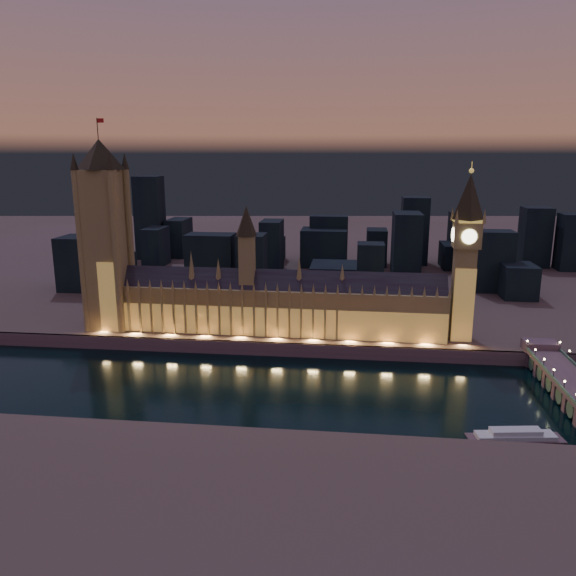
# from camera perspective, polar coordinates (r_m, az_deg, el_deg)

# --- Properties ---
(ground_plane) EXTENTS (2000.00, 2000.00, 0.00)m
(ground_plane) POSITION_cam_1_polar(r_m,az_deg,el_deg) (296.16, -2.21, -9.63)
(ground_plane) COLOR black
(ground_plane) RESTS_ON ground
(north_bank) EXTENTS (2000.00, 960.00, 8.00)m
(north_bank) POSITION_cam_1_polar(r_m,az_deg,el_deg) (798.14, 3.48, 5.38)
(north_bank) COLOR #4E3D31
(north_bank) RESTS_ON ground
(embankment_wall) EXTENTS (2000.00, 2.50, 8.00)m
(embankment_wall) POSITION_cam_1_polar(r_m,az_deg,el_deg) (332.48, -1.14, -6.25)
(embankment_wall) COLOR #55434E
(embankment_wall) RESTS_ON ground
(palace_of_westminster) EXTENTS (202.00, 23.44, 78.00)m
(palace_of_westminster) POSITION_cam_1_polar(r_m,az_deg,el_deg) (345.64, -1.01, -1.59)
(palace_of_westminster) COLOR olive
(palace_of_westminster) RESTS_ON north_bank
(victoria_tower) EXTENTS (31.68, 31.68, 128.88)m
(victoria_tower) POSITION_cam_1_polar(r_m,az_deg,el_deg) (367.05, -18.10, 5.92)
(victoria_tower) COLOR olive
(victoria_tower) RESTS_ON north_bank
(elizabeth_tower) EXTENTS (18.00, 18.00, 103.94)m
(elizabeth_tower) POSITION_cam_1_polar(r_m,az_deg,el_deg) (341.19, 17.64, 4.36)
(elizabeth_tower) COLOR olive
(elizabeth_tower) RESTS_ON north_bank
(westminster_bridge) EXTENTS (18.31, 113.00, 15.90)m
(westminster_bridge) POSITION_cam_1_polar(r_m,az_deg,el_deg) (306.86, 26.82, -9.10)
(westminster_bridge) COLOR #55434E
(westminster_bridge) RESTS_ON ground
(river_boat) EXTENTS (40.61, 14.69, 4.50)m
(river_boat) POSITION_cam_1_polar(r_m,az_deg,el_deg) (260.37, 22.09, -13.72)
(river_boat) COLOR #55434E
(river_boat) RESTS_ON ground
(city_backdrop) EXTENTS (471.26, 215.63, 85.69)m
(city_backdrop) POSITION_cam_1_polar(r_m,az_deg,el_deg) (522.84, 5.66, 4.03)
(city_backdrop) COLOR black
(city_backdrop) RESTS_ON north_bank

